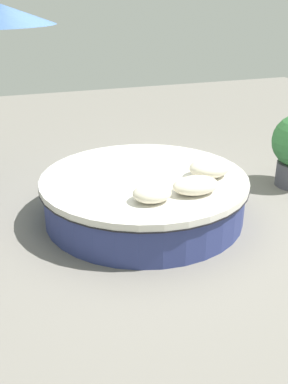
# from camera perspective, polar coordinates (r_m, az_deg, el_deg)

# --- Properties ---
(ground_plane) EXTENTS (16.00, 16.00, 0.00)m
(ground_plane) POSITION_cam_1_polar(r_m,az_deg,el_deg) (5.35, 0.00, -3.06)
(ground_plane) COLOR gray
(round_bed) EXTENTS (2.46, 2.46, 0.52)m
(round_bed) POSITION_cam_1_polar(r_m,az_deg,el_deg) (5.23, 0.00, -0.45)
(round_bed) COLOR navy
(round_bed) RESTS_ON ground_plane
(throw_pillow_0) EXTENTS (0.41, 0.35, 0.18)m
(throw_pillow_0) POSITION_cam_1_polar(r_m,az_deg,el_deg) (4.46, 1.06, -0.16)
(throw_pillow_0) COLOR beige
(throw_pillow_0) RESTS_ON round_bed
(throw_pillow_1) EXTENTS (0.51, 0.35, 0.18)m
(throw_pillow_1) POSITION_cam_1_polar(r_m,az_deg,el_deg) (4.67, 6.76, 0.88)
(throw_pillow_1) COLOR beige
(throw_pillow_1) RESTS_ON round_bed
(throw_pillow_2) EXTENTS (0.49, 0.39, 0.21)m
(throw_pillow_2) POSITION_cam_1_polar(r_m,az_deg,el_deg) (5.13, 8.58, 3.14)
(throw_pillow_2) COLOR beige
(throw_pillow_2) RESTS_ON round_bed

